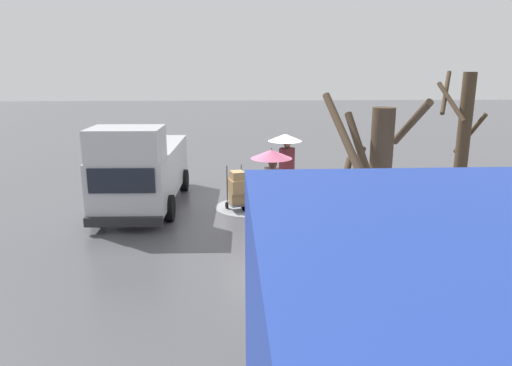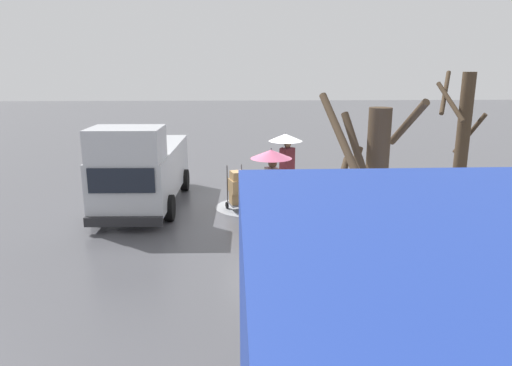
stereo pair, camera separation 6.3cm
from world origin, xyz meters
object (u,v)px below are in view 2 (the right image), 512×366
(shopping_cart_vendor, at_px, (276,195))
(bare_tree_far, at_px, (368,259))
(pedestrian_black_side, at_px, (272,171))
(cargo_van_parked_right, at_px, (142,168))
(pedestrian_pink_side, at_px, (286,151))
(bare_tree_near, at_px, (458,177))
(hand_dolly_boxes, at_px, (237,189))

(shopping_cart_vendor, relative_size, bare_tree_far, 0.27)
(bare_tree_far, bearing_deg, pedestrian_black_side, -84.77)
(cargo_van_parked_right, xyz_separation_m, pedestrian_black_side, (-3.68, 2.33, 0.41))
(shopping_cart_vendor, relative_size, pedestrian_black_side, 0.47)
(pedestrian_pink_side, distance_m, bare_tree_near, 6.43)
(pedestrian_pink_side, bearing_deg, bare_tree_far, 89.62)
(shopping_cart_vendor, bearing_deg, cargo_van_parked_right, -13.81)
(pedestrian_black_side, bearing_deg, bare_tree_near, 137.18)
(cargo_van_parked_right, height_order, hand_dolly_boxes, cargo_van_parked_right)
(hand_dolly_boxes, bearing_deg, pedestrian_black_side, 116.00)
(shopping_cart_vendor, height_order, hand_dolly_boxes, hand_dolly_boxes)
(shopping_cart_vendor, distance_m, bare_tree_near, 5.56)
(pedestrian_pink_side, bearing_deg, cargo_van_parked_right, 6.69)
(shopping_cart_vendor, bearing_deg, bare_tree_near, 124.66)
(pedestrian_pink_side, bearing_deg, bare_tree_near, 113.96)
(cargo_van_parked_right, bearing_deg, pedestrian_black_side, 147.68)
(hand_dolly_boxes, bearing_deg, shopping_cart_vendor, 159.83)
(shopping_cart_vendor, relative_size, bare_tree_near, 0.25)
(hand_dolly_boxes, distance_m, pedestrian_black_side, 2.17)
(pedestrian_pink_side, height_order, bare_tree_near, bare_tree_near)
(shopping_cart_vendor, distance_m, bare_tree_far, 8.05)
(pedestrian_pink_side, distance_m, pedestrian_black_side, 2.91)
(hand_dolly_boxes, relative_size, pedestrian_black_side, 0.61)
(pedestrian_black_side, distance_m, bare_tree_near, 4.48)
(cargo_van_parked_right, xyz_separation_m, bare_tree_far, (-4.27, 8.86, 0.84))
(shopping_cart_vendor, height_order, bare_tree_far, bare_tree_far)
(pedestrian_black_side, distance_m, bare_tree_far, 6.58)
(hand_dolly_boxes, distance_m, bare_tree_far, 8.54)
(cargo_van_parked_right, distance_m, bare_tree_near, 8.81)
(pedestrian_pink_side, distance_m, bare_tree_far, 9.38)
(pedestrian_pink_side, xyz_separation_m, bare_tree_far, (0.06, 9.37, 0.43))
(bare_tree_near, bearing_deg, hand_dolly_boxes, -49.27)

